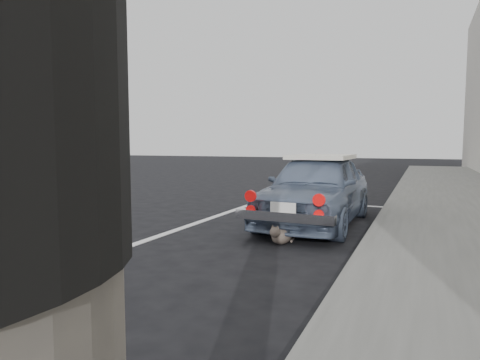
# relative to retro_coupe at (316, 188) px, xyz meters

# --- Properties ---
(ground) EXTENTS (80.00, 80.00, 0.00)m
(ground) POSITION_rel_retro_coupe_xyz_m (-0.88, -4.20, -0.58)
(ground) COLOR black
(ground) RESTS_ON ground
(pline_rear) EXTENTS (3.00, 0.12, 0.01)m
(pline_rear) POSITION_rel_retro_coupe_xyz_m (-0.38, -4.70, -0.57)
(pline_rear) COLOR silver
(pline_rear) RESTS_ON ground
(pline_front) EXTENTS (3.00, 0.12, 0.01)m
(pline_front) POSITION_rel_retro_coupe_xyz_m (-0.38, 2.30, -0.57)
(pline_front) COLOR silver
(pline_front) RESTS_ON ground
(pline_side) EXTENTS (0.12, 7.00, 0.01)m
(pline_side) POSITION_rel_retro_coupe_xyz_m (-1.78, -1.20, -0.57)
(pline_side) COLOR silver
(pline_side) RESTS_ON ground
(retro_coupe) EXTENTS (1.37, 3.37, 1.14)m
(retro_coupe) POSITION_rel_retro_coupe_xyz_m (0.00, 0.00, 0.00)
(retro_coupe) COLOR slate
(retro_coupe) RESTS_ON ground
(cat) EXTENTS (0.31, 0.50, 0.28)m
(cat) POSITION_rel_retro_coupe_xyz_m (-0.08, -1.53, -0.45)
(cat) COLOR #7A6D5D
(cat) RESTS_ON ground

